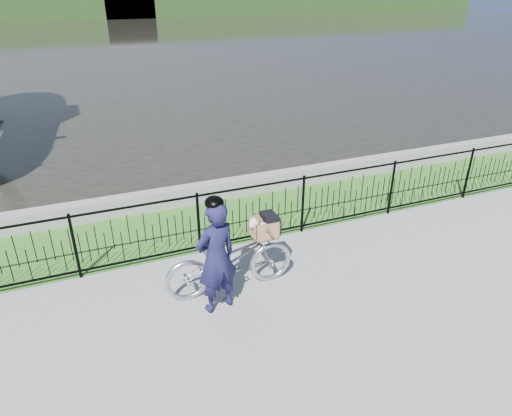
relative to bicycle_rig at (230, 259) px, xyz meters
name	(u,v)px	position (x,y,z in m)	size (l,w,h in m)	color
ground	(291,290)	(0.85, -0.40, -0.54)	(120.00, 120.00, 0.00)	gray
grass_strip	(235,218)	(0.85, 2.20, -0.54)	(60.00, 2.00, 0.01)	#336A21
water	(99,44)	(0.85, 32.60, -0.54)	(120.00, 120.00, 0.00)	black
quay_wall	(219,190)	(0.85, 3.20, -0.34)	(60.00, 0.30, 0.40)	gray
fence	(253,214)	(0.85, 1.20, 0.03)	(14.00, 0.06, 1.15)	black
far_treeline	(77,6)	(0.85, 59.60, 0.96)	(120.00, 6.00, 3.00)	#233F18
far_building_right	(129,4)	(6.85, 58.10, 1.06)	(6.00, 3.00, 3.20)	gray
bicycle_rig	(230,259)	(0.00, 0.00, 0.00)	(2.02, 0.70, 1.19)	#B3B8BF
cyclist	(216,256)	(-0.32, -0.35, 0.34)	(0.70, 0.55, 1.77)	#161539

